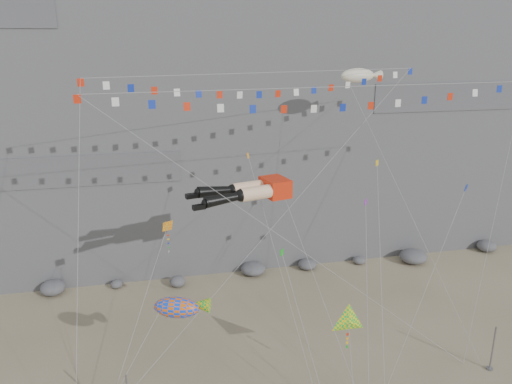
% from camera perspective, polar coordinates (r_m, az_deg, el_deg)
% --- Properties ---
extents(ground, '(120.00, 120.00, 0.00)m').
position_cam_1_polar(ground, '(39.57, 5.20, -20.16)').
color(ground, tan).
rests_on(ground, ground).
extents(cliff, '(80.00, 28.00, 50.00)m').
position_cam_1_polar(cliff, '(62.66, -3.39, 18.12)').
color(cliff, slate).
rests_on(cliff, ground).
extents(talus_boulders, '(60.00, 3.00, 1.20)m').
position_cam_1_polar(talus_boulders, '(53.30, -0.31, -8.80)').
color(talus_boulders, slate).
rests_on(talus_boulders, ground).
extents(anchor_pole_right, '(0.12, 0.12, 3.66)m').
position_cam_1_polar(anchor_pole_right, '(42.76, 25.44, -15.85)').
color(anchor_pole_right, slate).
rests_on(anchor_pole_right, ground).
extents(legs_kite, '(10.40, 13.36, 18.11)m').
position_cam_1_polar(legs_kite, '(36.65, -0.71, 0.12)').
color(legs_kite, red).
rests_on(legs_kite, ground).
extents(flag_banner_upper, '(28.91, 16.22, 29.25)m').
position_cam_1_polar(flag_banner_upper, '(40.07, 1.45, 13.44)').
color(flag_banner_upper, red).
rests_on(flag_banner_upper, ground).
extents(flag_banner_lower, '(33.43, 6.38, 23.55)m').
position_cam_1_polar(flag_banner_lower, '(36.01, 8.40, 11.74)').
color(flag_banner_lower, red).
rests_on(flag_banner_lower, ground).
extents(harlequin_kite, '(5.88, 6.95, 13.90)m').
position_cam_1_polar(harlequin_kite, '(35.22, -10.12, -3.98)').
color(harlequin_kite, red).
rests_on(harlequin_kite, ground).
extents(fish_windsock, '(7.87, 3.80, 9.43)m').
position_cam_1_polar(fish_windsock, '(33.78, -9.09, -12.91)').
color(fish_windsock, '#E55F0B').
rests_on(fish_windsock, ground).
extents(delta_kite, '(2.69, 5.59, 7.89)m').
position_cam_1_polar(delta_kite, '(35.60, 10.53, -14.40)').
color(delta_kite, yellow).
rests_on(delta_kite, ground).
extents(blimp_windsock, '(7.71, 14.64, 25.49)m').
position_cam_1_polar(blimp_windsock, '(45.98, 11.55, 12.85)').
color(blimp_windsock, '#F5ECCA').
rests_on(blimp_windsock, ground).
extents(small_kite_a, '(2.66, 14.46, 20.36)m').
position_cam_1_polar(small_kite_a, '(40.49, -0.72, 3.46)').
color(small_kite_a, '#FF9D15').
rests_on(small_kite_a, ground).
extents(small_kite_b, '(4.16, 10.85, 15.80)m').
position_cam_1_polar(small_kite_b, '(40.28, 12.43, -1.61)').
color(small_kite_b, purple).
rests_on(small_kite_b, ground).
extents(small_kite_c, '(2.22, 8.23, 12.67)m').
position_cam_1_polar(small_kite_c, '(34.14, 3.10, -7.39)').
color(small_kite_c, '#189C20').
rests_on(small_kite_c, ground).
extents(small_kite_d, '(4.99, 13.44, 19.61)m').
position_cam_1_polar(small_kite_d, '(41.60, 13.68, 2.66)').
color(small_kite_d, yellow).
rests_on(small_kite_d, ground).
extents(small_kite_e, '(9.75, 6.86, 17.29)m').
position_cam_1_polar(small_kite_e, '(39.78, 22.73, 0.04)').
color(small_kite_e, '#122A9E').
rests_on(small_kite_e, ground).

